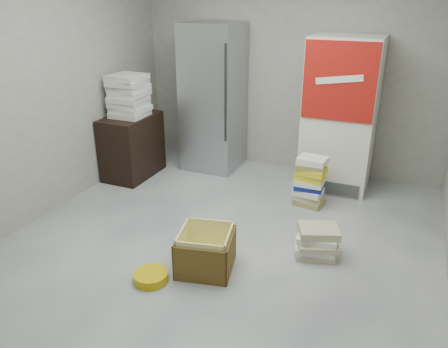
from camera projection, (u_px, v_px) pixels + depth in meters
ground at (208, 258)px, 3.98m from camera, size 5.00×5.00×0.00m
room_shell at (205, 57)px, 3.28m from camera, size 4.04×5.04×2.82m
steel_fridge at (214, 98)px, 5.74m from camera, size 0.70×0.72×1.90m
coke_cooler at (340, 114)px, 5.16m from camera, size 0.80×0.73×1.80m
wood_shelf at (132, 146)px, 5.64m from camera, size 0.50×0.80×0.80m
supply_box_stack at (129, 96)px, 5.38m from camera, size 0.44×0.44×0.52m
phonebook_stack_main at (310, 181)px, 4.88m from camera, size 0.36×0.30×0.57m
phonebook_stack_side at (317, 242)px, 3.97m from camera, size 0.44×0.40×0.29m
cardboard_box at (206, 253)px, 3.78m from camera, size 0.55×0.55×0.37m
bucket_lid at (151, 277)px, 3.66m from camera, size 0.29×0.29×0.08m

